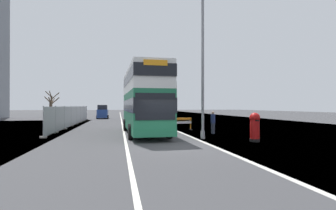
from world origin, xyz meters
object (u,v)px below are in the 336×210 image
lamppost_foreground (203,68)px  red_pillar_postbox (255,126)px  car_receding_mid (103,112)px  roadworks_barrier (183,122)px  double_decker_bus (144,100)px  car_oncoming_near (134,114)px  pedestrian_at_kerb (213,123)px

lamppost_foreground → red_pillar_postbox: bearing=-35.7°
lamppost_foreground → car_receding_mid: 31.15m
red_pillar_postbox → roadworks_barrier: 8.38m
double_decker_bus → red_pillar_postbox: bearing=-43.3°
car_oncoming_near → car_receding_mid: 7.92m
roadworks_barrier → double_decker_bus: bearing=-148.2°
double_decker_bus → lamppost_foreground: bearing=-48.0°
red_pillar_postbox → roadworks_barrier: bearing=106.8°
roadworks_barrier → car_oncoming_near: size_ratio=0.38×
car_oncoming_near → car_receding_mid: size_ratio=1.14×
double_decker_bus → pedestrian_at_kerb: bearing=-10.1°
roadworks_barrier → pedestrian_at_kerb: bearing=-64.0°
double_decker_bus → lamppost_foreground: size_ratio=1.13×
double_decker_bus → lamppost_foreground: 5.55m
lamppost_foreground → pedestrian_at_kerb: lamppost_foreground is taller
red_pillar_postbox → pedestrian_at_kerb: bearing=100.0°
red_pillar_postbox → lamppost_foreground: bearing=144.3°
double_decker_bus → car_receding_mid: (-4.61, 26.03, -1.52)m
double_decker_bus → car_oncoming_near: double_decker_bus is taller
red_pillar_postbox → roadworks_barrier: size_ratio=1.04×
red_pillar_postbox → roadworks_barrier: red_pillar_postbox is taller
lamppost_foreground → pedestrian_at_kerb: (1.78, 2.92, -3.73)m
roadworks_barrier → car_receding_mid: car_receding_mid is taller
car_receding_mid → double_decker_bus: bearing=-79.9°
pedestrian_at_kerb → red_pillar_postbox: bearing=-80.0°
roadworks_barrier → car_receding_mid: bearing=109.2°
roadworks_barrier → car_receding_mid: 25.16m
double_decker_bus → roadworks_barrier: bearing=31.8°
lamppost_foreground → roadworks_barrier: 7.27m
car_oncoming_near → roadworks_barrier: bearing=-79.6°
car_oncoming_near → red_pillar_postbox: bearing=-77.6°
red_pillar_postbox → pedestrian_at_kerb: (-0.84, 4.80, -0.09)m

